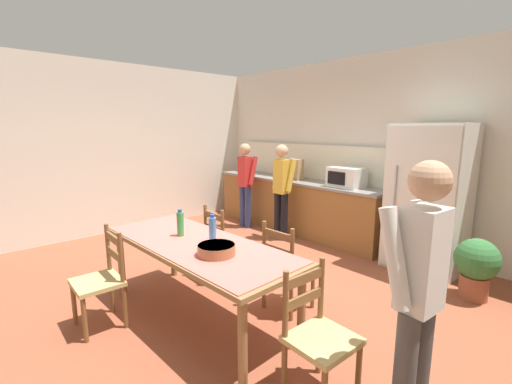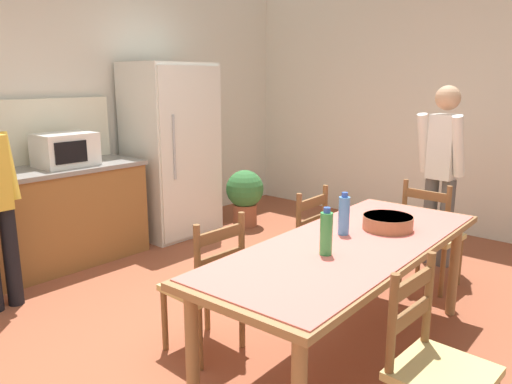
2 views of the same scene
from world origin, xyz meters
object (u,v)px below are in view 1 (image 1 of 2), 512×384
Objects in this scene: chair_side_far_right at (286,267)px; dining_table at (197,250)px; chair_side_near_left at (101,280)px; microwave at (346,177)px; person_at_sink at (245,181)px; refrigerator at (428,198)px; paper_bag at (296,169)px; serving_bowl at (216,249)px; chair_head_end at (318,336)px; person_by_table at (418,290)px; chair_side_far_left at (224,244)px; potted_plant at (476,265)px; bottle_off_centre at (213,230)px; bottle_near_centre at (180,224)px; person_at_counter at (282,187)px.

dining_table is at bearing 55.17° from chair_side_far_right.
microwave is at bearing 88.25° from chair_side_near_left.
person_at_sink is (-1.79, -0.50, -0.21)m from microwave.
refrigerator is 1.23m from microwave.
paper_bag is 3.34m from serving_bowl.
chair_head_end is at bearing -123.56° from person_at_sink.
refrigerator is 5.20× the size of paper_bag.
chair_side_far_right is (-0.49, -2.08, -0.49)m from refrigerator.
refrigerator is 1.13× the size of person_by_table.
potted_plant is (2.20, 1.69, -0.06)m from chair_side_far_left.
person_at_sink reaches higher than potted_plant.
refrigerator is at bearing 78.66° from serving_bowl.
person_by_table reaches higher than bottle_off_centre.
chair_head_end is at bearing -2.48° from bottle_off_centre.
bottle_off_centre is at bearing -63.05° from paper_bag.
person_at_sink is at bearing 118.86° from chair_side_near_left.
refrigerator reaches higher than dining_table.
bottle_near_centre is 2.47m from person_at_counter.
chair_side_far_right is at bearing 84.06° from serving_bowl.
dining_table is 2.46× the size of chair_side_far_left.
microwave is 0.30× the size of person_by_table.
refrigerator reaches higher than serving_bowl.
person_at_counter reaches higher than dining_table.
paper_bag is at bearing 179.71° from refrigerator.
chair_side_far_left reaches higher than potted_plant.
bottle_near_centre is 0.17× the size of person_at_counter.
microwave is 2.25m from chair_side_far_left.
chair_side_near_left is 0.59× the size of person_at_sink.
person_by_table is at bearing -69.36° from refrigerator.
bottle_near_centre reaches higher than potted_plant.
bottle_off_centre is (1.38, -2.72, -0.22)m from paper_bag.
person_at_sink is 4.52m from person_by_table.
chair_side_far_left is at bearing -5.76° from person_by_table.
person_by_table is at bearing -83.05° from potted_plant.
bottle_near_centre reaches higher than serving_bowl.
person_by_table is (0.55, 0.16, 0.49)m from chair_head_end.
refrigerator is 2.84m from bottle_off_centre.
person_by_table reaches higher than potted_plant.
serving_bowl is 3.41m from person_at_sink.
microwave is at bearing -74.42° from person_at_sink.
potted_plant is at bearing -140.71° from chair_side_far_left.
person_at_counter is (-1.50, 2.37, 0.07)m from serving_bowl.
person_at_counter is at bearing -166.46° from refrigerator.
person_at_counter is at bearing 50.19° from chair_head_end.
chair_side_far_right is at bearing 55.89° from chair_head_end.
bottle_off_centre is 0.30× the size of chair_side_far_right.
bottle_off_centre is at bearing 89.75° from chair_head_end.
refrigerator is 2.20m from chair_side_far_right.
person_at_counter is at bearing 109.86° from bottle_near_centre.
chair_side_far_left is at bearing 140.70° from serving_bowl.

